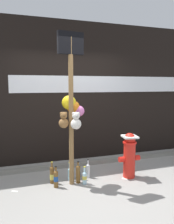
{
  "coord_description": "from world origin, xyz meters",
  "views": [
    {
      "loc": [
        -1.08,
        -3.3,
        1.73
      ],
      "look_at": [
        0.07,
        0.27,
        1.27
      ],
      "focal_mm": 35.03,
      "sensor_mm": 36.0,
      "label": 1
    }
  ],
  "objects_px": {
    "bottle_1": "(78,172)",
    "bottle_5": "(88,170)",
    "bottle_0": "(56,178)",
    "bottle_2": "(70,174)",
    "bottle_4": "(85,177)",
    "memorial_post": "(71,101)",
    "bottle_6": "(78,173)",
    "bottle_3": "(52,175)",
    "fire_hydrant": "(129,154)"
  },
  "relations": [
    {
      "from": "fire_hydrant",
      "to": "bottle_2",
      "type": "relative_size",
      "value": 2.47
    },
    {
      "from": "bottle_0",
      "to": "bottle_4",
      "type": "distance_m",
      "value": 0.5
    },
    {
      "from": "bottle_4",
      "to": "bottle_5",
      "type": "distance_m",
      "value": 0.28
    },
    {
      "from": "memorial_post",
      "to": "bottle_1",
      "type": "bearing_deg",
      "value": 38.5
    },
    {
      "from": "memorial_post",
      "to": "bottle_2",
      "type": "xyz_separation_m",
      "value": [
        -0.02,
        0.1,
        -1.34
      ]
    },
    {
      "from": "memorial_post",
      "to": "bottle_4",
      "type": "relative_size",
      "value": 8.17
    },
    {
      "from": "bottle_1",
      "to": "bottle_2",
      "type": "bearing_deg",
      "value": -173.77
    },
    {
      "from": "memorial_post",
      "to": "bottle_2",
      "type": "relative_size",
      "value": 7.54
    },
    {
      "from": "bottle_4",
      "to": "bottle_6",
      "type": "xyz_separation_m",
      "value": [
        -0.09,
        0.08,
        0.05
      ]
    },
    {
      "from": "bottle_5",
      "to": "bottle_6",
      "type": "xyz_separation_m",
      "value": [
        -0.24,
        -0.16,
        0.03
      ]
    },
    {
      "from": "bottle_0",
      "to": "bottle_2",
      "type": "relative_size",
      "value": 1.08
    },
    {
      "from": "bottle_0",
      "to": "bottle_2",
      "type": "bearing_deg",
      "value": 33.9
    },
    {
      "from": "memorial_post",
      "to": "bottle_3",
      "type": "distance_m",
      "value": 1.36
    },
    {
      "from": "bottle_0",
      "to": "bottle_4",
      "type": "relative_size",
      "value": 1.17
    },
    {
      "from": "bottle_3",
      "to": "bottle_5",
      "type": "relative_size",
      "value": 1.12
    },
    {
      "from": "memorial_post",
      "to": "bottle_6",
      "type": "relative_size",
      "value": 6.54
    },
    {
      "from": "bottle_1",
      "to": "memorial_post",
      "type": "bearing_deg",
      "value": -141.5
    },
    {
      "from": "memorial_post",
      "to": "fire_hydrant",
      "type": "distance_m",
      "value": 1.49
    },
    {
      "from": "bottle_0",
      "to": "fire_hydrant",
      "type": "bearing_deg",
      "value": -0.19
    },
    {
      "from": "memorial_post",
      "to": "bottle_3",
      "type": "height_order",
      "value": "memorial_post"
    },
    {
      "from": "fire_hydrant",
      "to": "bottle_0",
      "type": "relative_size",
      "value": 2.28
    },
    {
      "from": "bottle_1",
      "to": "bottle_4",
      "type": "height_order",
      "value": "bottle_1"
    },
    {
      "from": "memorial_post",
      "to": "fire_hydrant",
      "type": "relative_size",
      "value": 3.06
    },
    {
      "from": "memorial_post",
      "to": "bottle_4",
      "type": "xyz_separation_m",
      "value": [
        0.2,
        -0.12,
        -1.34
      ]
    },
    {
      "from": "bottle_2",
      "to": "bottle_6",
      "type": "xyz_separation_m",
      "value": [
        0.13,
        -0.14,
        0.04
      ]
    },
    {
      "from": "bottle_3",
      "to": "bottle_2",
      "type": "bearing_deg",
      "value": 2.19
    },
    {
      "from": "fire_hydrant",
      "to": "bottle_1",
      "type": "relative_size",
      "value": 2.54
    },
    {
      "from": "fire_hydrant",
      "to": "bottle_3",
      "type": "bearing_deg",
      "value": 172.77
    },
    {
      "from": "fire_hydrant",
      "to": "bottle_4",
      "type": "distance_m",
      "value": 0.94
    },
    {
      "from": "bottle_5",
      "to": "memorial_post",
      "type": "bearing_deg",
      "value": -160.18
    },
    {
      "from": "bottle_5",
      "to": "bottle_6",
      "type": "height_order",
      "value": "bottle_6"
    },
    {
      "from": "bottle_2",
      "to": "bottle_4",
      "type": "xyz_separation_m",
      "value": [
        0.22,
        -0.22,
        -0.0
      ]
    },
    {
      "from": "bottle_1",
      "to": "bottle_3",
      "type": "xyz_separation_m",
      "value": [
        -0.49,
        -0.03,
        0.03
      ]
    },
    {
      "from": "bottle_0",
      "to": "bottle_3",
      "type": "distance_m",
      "value": 0.18
    },
    {
      "from": "memorial_post",
      "to": "bottle_6",
      "type": "bearing_deg",
      "value": -21.29
    },
    {
      "from": "bottle_2",
      "to": "bottle_5",
      "type": "distance_m",
      "value": 0.36
    },
    {
      "from": "bottle_0",
      "to": "bottle_1",
      "type": "relative_size",
      "value": 1.11
    },
    {
      "from": "bottle_6",
      "to": "bottle_1",
      "type": "bearing_deg",
      "value": 73.19
    },
    {
      "from": "bottle_2",
      "to": "bottle_5",
      "type": "height_order",
      "value": "bottle_5"
    },
    {
      "from": "fire_hydrant",
      "to": "bottle_3",
      "type": "distance_m",
      "value": 1.47
    },
    {
      "from": "bottle_1",
      "to": "bottle_5",
      "type": "xyz_separation_m",
      "value": [
        0.19,
        0.0,
        0.02
      ]
    },
    {
      "from": "fire_hydrant",
      "to": "bottle_5",
      "type": "height_order",
      "value": "fire_hydrant"
    },
    {
      "from": "bottle_5",
      "to": "bottle_6",
      "type": "relative_size",
      "value": 0.89
    },
    {
      "from": "memorial_post",
      "to": "bottle_0",
      "type": "height_order",
      "value": "memorial_post"
    },
    {
      "from": "bottle_1",
      "to": "bottle_2",
      "type": "xyz_separation_m",
      "value": [
        -0.17,
        -0.02,
        0.01
      ]
    },
    {
      "from": "bottle_5",
      "to": "bottle_6",
      "type": "distance_m",
      "value": 0.29
    },
    {
      "from": "memorial_post",
      "to": "bottle_5",
      "type": "distance_m",
      "value": 1.37
    },
    {
      "from": "memorial_post",
      "to": "bottle_5",
      "type": "relative_size",
      "value": 7.38
    },
    {
      "from": "bottle_3",
      "to": "bottle_4",
      "type": "relative_size",
      "value": 1.24
    },
    {
      "from": "bottle_3",
      "to": "bottle_0",
      "type": "bearing_deg",
      "value": -77.49
    }
  ]
}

